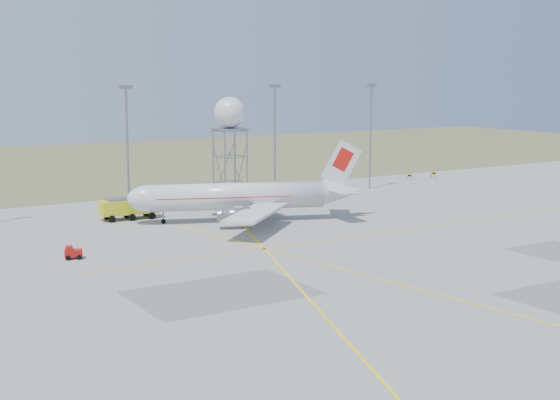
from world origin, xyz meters
TOP-DOWN VIEW (x-y plane):
  - ground at (0.00, 0.00)m, footprint 400.00×400.00m
  - grass_strip at (0.00, 140.00)m, footprint 400.00×120.00m
  - mast_b at (-10.00, 66.00)m, footprint 2.20×0.50m
  - mast_c at (18.00, 66.00)m, footprint 2.20×0.50m
  - mast_d at (40.00, 66.00)m, footprint 2.20×0.50m
  - taxi_sign_near at (55.60, 72.00)m, footprint 1.60×0.17m
  - taxi_sign_far at (62.60, 72.00)m, footprint 1.60×0.17m
  - airliner_main at (1.41, 48.94)m, footprint 34.74×32.55m
  - radar_tower at (5.27, 59.52)m, footprint 5.13×5.13m
  - fire_truck at (-12.31, 59.49)m, footprint 9.06×4.07m
  - baggage_tug at (-28.18, 37.86)m, footprint 2.35×2.09m

SIDE VIEW (x-z plane):
  - ground at x=0.00m, z-range 0.00..0.00m
  - grass_strip at x=0.00m, z-range 0.00..0.03m
  - baggage_tug at x=-28.18m, z-range -0.19..1.42m
  - taxi_sign_near at x=55.60m, z-range 0.29..1.49m
  - taxi_sign_far at x=62.60m, z-range 0.29..1.49m
  - fire_truck at x=-12.31m, z-range -0.07..3.48m
  - airliner_main at x=1.41m, z-range -2.38..9.90m
  - radar_tower at x=5.27m, z-range 1.14..19.72m
  - mast_b at x=-10.00m, z-range 1.82..22.32m
  - mast_c at x=18.00m, z-range 1.82..22.32m
  - mast_d at x=40.00m, z-range 1.82..22.32m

